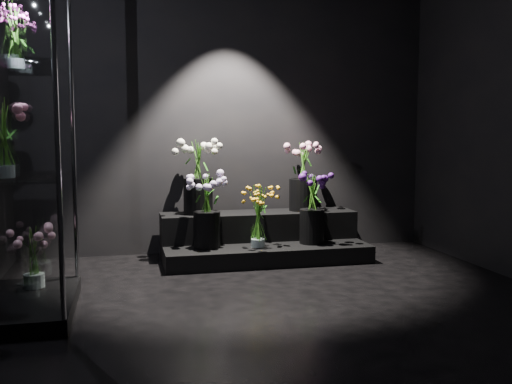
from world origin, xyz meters
name	(u,v)px	position (x,y,z in m)	size (l,w,h in m)	color
floor	(286,311)	(0.00, 0.00, 0.00)	(4.00, 4.00, 0.00)	black
wall_back	(230,108)	(0.00, 2.00, 1.40)	(4.00, 4.00, 0.00)	black
wall_front	(480,53)	(0.00, -2.00, 1.40)	(4.00, 4.00, 0.00)	black
display_riser	(261,239)	(0.23, 1.63, 0.17)	(1.85, 0.82, 0.41)	black
display_case	(17,135)	(-1.67, 0.33, 1.15)	(0.63, 1.05, 2.30)	black
bouquet_orange_bells	(258,216)	(0.13, 1.35, 0.43)	(0.34, 0.34, 0.54)	white
bouquet_lilac	(207,206)	(-0.32, 1.43, 0.53)	(0.37, 0.37, 0.65)	black
bouquet_purple	(312,205)	(0.65, 1.41, 0.51)	(0.36, 0.36, 0.64)	black
bouquet_cream_roses	(198,170)	(-0.35, 1.75, 0.82)	(0.54, 0.54, 0.70)	black
bouquet_pink_roses	(303,174)	(0.67, 1.75, 0.77)	(0.35, 0.35, 0.65)	black
bouquet_case_pink	(3,137)	(-1.72, 0.16, 1.14)	(0.31, 0.31, 0.47)	white
bouquet_case_magenta	(15,36)	(-1.68, 0.50, 1.78)	(0.25, 0.25, 0.41)	white
bouquet_case_base_pink	(33,255)	(-1.64, 0.58, 0.33)	(0.32, 0.32, 0.42)	white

